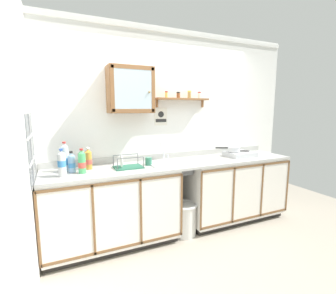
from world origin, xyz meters
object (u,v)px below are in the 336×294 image
sink (170,165)px  warning_sign (161,117)px  bottle_soda_green_0 (82,162)px  bottle_water_blue_1 (72,163)px  trash_bin (185,218)px  hot_plate_stove (240,154)px  mug (149,161)px  saucepan (233,149)px  bottle_opaque_white_4 (62,164)px  wall_cabinet (130,90)px  dish_rack (127,166)px  bottle_water_clear_2 (65,158)px  bottle_juice_amber_3 (88,160)px

sink → warning_sign: bearing=92.1°
bottle_soda_green_0 → bottle_water_blue_1: size_ratio=1.14×
bottle_soda_green_0 → trash_bin: 1.48m
hot_plate_stove → mug: bearing=179.5°
saucepan → mug: size_ratio=2.82×
hot_plate_stove → bottle_opaque_white_4: bearing=-177.3°
saucepan → sink: bearing=179.9°
sink → saucepan: bearing=-0.1°
sink → wall_cabinet: (-0.46, 0.15, 0.95)m
bottle_soda_green_0 → warning_sign: warning_sign is taller
bottle_soda_green_0 → wall_cabinet: bearing=20.6°
bottle_soda_green_0 → dish_rack: (0.51, 0.04, -0.10)m
bottle_water_clear_2 → bottle_opaque_white_4: bottle_water_clear_2 is taller
wall_cabinet → trash_bin: (0.59, -0.33, -1.64)m
bottle_juice_amber_3 → trash_bin: 1.43m
hot_plate_stove → warning_sign: 1.29m
bottle_opaque_white_4 → wall_cabinet: size_ratio=0.52×
sink → trash_bin: sink is taller
saucepan → warning_sign: warning_sign is taller
bottle_soda_green_0 → mug: bottle_soda_green_0 is taller
sink → trash_bin: bearing=-55.1°
hot_plate_stove → bottle_soda_green_0: size_ratio=1.49×
dish_rack → wall_cabinet: 0.92m
bottle_soda_green_0 → saucepan: bearing=2.3°
hot_plate_stove → warning_sign: size_ratio=1.70×
bottle_juice_amber_3 → dish_rack: bearing=-15.7°
trash_bin → mug: bearing=158.8°
bottle_water_clear_2 → bottle_opaque_white_4: bearing=-99.8°
bottle_juice_amber_3 → bottle_opaque_white_4: bottle_opaque_white_4 is taller
hot_plate_stove → trash_bin: hot_plate_stove is taller
bottle_soda_green_0 → bottle_juice_amber_3: bearing=62.5°
hot_plate_stove → bottle_juice_amber_3: 2.13m
bottle_juice_amber_3 → warning_sign: bearing=11.6°
dish_rack → mug: dish_rack is taller
bottle_soda_green_0 → trash_bin: size_ratio=0.63×
saucepan → bottle_water_blue_1: size_ratio=1.43×
sink → bottle_opaque_white_4: bearing=-173.7°
hot_plate_stove → wall_cabinet: 1.82m
sink → dish_rack: (-0.58, -0.05, 0.06)m
hot_plate_stove → bottle_juice_amber_3: bearing=177.3°
wall_cabinet → warning_sign: size_ratio=2.33×
saucepan → wall_cabinet: wall_cabinet is taller
bottle_water_clear_2 → wall_cabinet: bearing=5.5°
sink → dish_rack: size_ratio=1.74×
dish_rack → trash_bin: dish_rack is taller
sink → trash_bin: size_ratio=1.35×
trash_bin → hot_plate_stove: bearing=8.7°
hot_plate_stove → bottle_soda_green_0: bottle_soda_green_0 is taller
sink → bottle_juice_amber_3: 1.02m
saucepan → bottle_water_blue_1: bottle_water_blue_1 is taller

